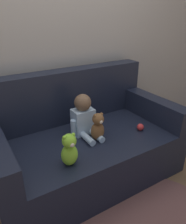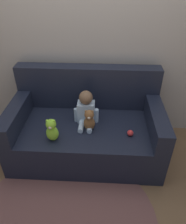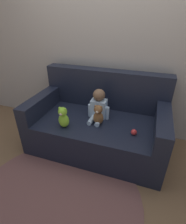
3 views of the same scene
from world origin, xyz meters
name	(u,v)px [view 3 (image 3 of 3)]	position (x,y,z in m)	size (l,w,h in m)	color
ground_plane	(97,145)	(0.00, 0.00, 0.00)	(12.00, 12.00, 0.00)	brown
wall_back	(111,41)	(0.00, 0.56, 1.30)	(8.00, 0.05, 2.60)	#ADA89E
couch	(99,123)	(0.00, 0.07, 0.33)	(1.70, 0.95, 0.97)	black
person_baby	(99,106)	(0.00, 0.05, 0.60)	(0.28, 0.32, 0.38)	silver
teddy_bear_brown	(98,115)	(0.05, -0.11, 0.57)	(0.12, 0.12, 0.26)	brown
plush_toy_side	(63,117)	(-0.32, -0.30, 0.57)	(0.13, 0.12, 0.26)	#8CD133
toy_ball	(134,132)	(0.49, -0.18, 0.47)	(0.07, 0.07, 0.07)	red
floor_rug	(56,200)	(-0.13, -0.92, 0.01)	(1.71, 1.71, 0.01)	brown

